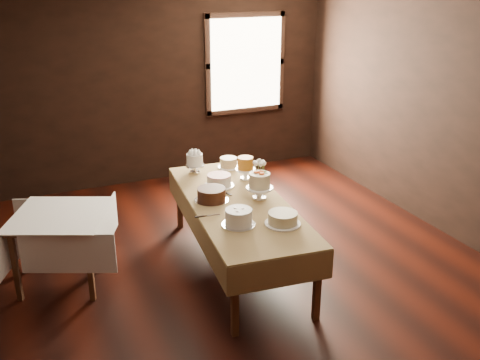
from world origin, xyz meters
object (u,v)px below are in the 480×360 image
(cake_swirl, at_px, (239,218))
(cake_server_d, at_px, (257,187))
(display_table, at_px, (238,206))
(cake_chocolate, at_px, (211,195))
(cake_flowers, at_px, (259,187))
(cake_server_e, at_px, (212,215))
(side_table, at_px, (60,222))
(cake_server_a, at_px, (246,211))
(cake_lattice, at_px, (219,181))
(cake_caramel, at_px, (245,169))
(cake_speckled, at_px, (229,163))
(cake_cream, at_px, (283,219))
(cake_meringue, at_px, (195,164))
(cake_server_c, at_px, (222,191))
(flower_vase, at_px, (259,185))

(cake_swirl, distance_m, cake_server_d, 0.94)
(display_table, bearing_deg, cake_chocolate, 151.10)
(cake_flowers, xyz_separation_m, cake_server_d, (0.11, 0.27, -0.12))
(cake_server_d, bearing_deg, cake_server_e, 151.58)
(side_table, height_order, cake_swirl, cake_swirl)
(cake_flowers, relative_size, cake_server_d, 1.17)
(cake_swirl, height_order, cake_server_a, cake_swirl)
(cake_lattice, distance_m, cake_caramel, 0.36)
(cake_speckled, bearing_deg, cake_server_a, -104.84)
(cake_chocolate, relative_size, cake_cream, 0.92)
(display_table, bearing_deg, cake_meringue, 96.71)
(cake_swirl, bearing_deg, cake_flowers, 47.89)
(cake_meringue, bearing_deg, cake_swirl, -93.69)
(cake_server_c, distance_m, cake_server_e, 0.61)
(cake_meringue, relative_size, cake_flowers, 0.84)
(cake_caramel, bearing_deg, cake_meringue, 136.81)
(side_table, xyz_separation_m, cake_flowers, (1.90, -0.43, 0.21))
(cake_server_a, bearing_deg, cake_server_d, 50.98)
(cake_caramel, height_order, cake_swirl, cake_caramel)
(cake_meringue, xyz_separation_m, cake_lattice, (0.10, -0.49, -0.05))
(cake_server_c, bearing_deg, cake_server_d, -113.66)
(cake_lattice, relative_size, cake_server_a, 1.40)
(cake_lattice, distance_m, cake_flowers, 0.54)
(cake_server_a, height_order, flower_vase, flower_vase)
(display_table, relative_size, cake_flowers, 8.71)
(side_table, height_order, cake_cream, cake_cream)
(cake_server_e, bearing_deg, cake_chocolate, 78.16)
(cake_speckled, bearing_deg, cake_server_e, -119.23)
(cake_server_c, bearing_deg, cake_flowers, -155.07)
(cake_swirl, xyz_separation_m, flower_vase, (0.52, 0.66, -0.01))
(cake_swirl, bearing_deg, flower_vase, 51.71)
(cake_caramel, height_order, cake_chocolate, cake_caramel)
(side_table, relative_size, cake_server_d, 4.72)
(cake_speckled, distance_m, cake_lattice, 0.59)
(cake_swirl, bearing_deg, cake_server_d, 54.16)
(cake_flowers, distance_m, cake_server_c, 0.45)
(cake_swirl, distance_m, cake_server_a, 0.33)
(cake_lattice, height_order, cake_caramel, cake_caramel)
(cake_caramel, bearing_deg, cake_lattice, -166.88)
(cake_meringue, height_order, cake_caramel, cake_caramel)
(cake_speckled, xyz_separation_m, cake_server_d, (0.04, -0.70, -0.05))
(cake_server_e, height_order, flower_vase, flower_vase)
(cake_flowers, height_order, cake_cream, cake_flowers)
(cake_server_a, distance_m, cake_server_d, 0.62)
(cake_speckled, relative_size, cake_flowers, 0.90)
(cake_speckled, bearing_deg, cake_swirl, -109.24)
(cake_chocolate, distance_m, flower_vase, 0.55)
(cake_caramel, height_order, cake_cream, cake_caramel)
(flower_vase, bearing_deg, cake_caramel, 87.91)
(cake_cream, bearing_deg, cake_flowers, 83.99)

